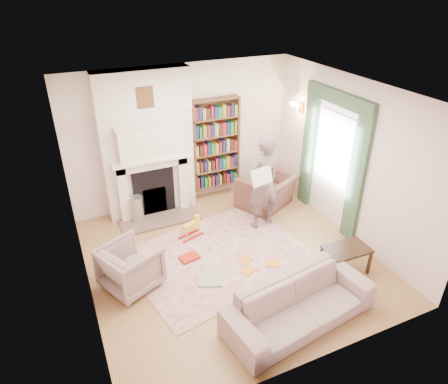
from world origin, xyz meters
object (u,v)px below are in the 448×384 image
bookcase (215,144)px  rocking_horse (191,228)px  sofa (300,304)px  coffee_table (345,260)px  man_reading (263,182)px  armchair_reading (267,191)px  armchair_left (131,267)px  paraffin_heater (137,210)px

bookcase → rocking_horse: 1.91m
sofa → coffee_table: sofa is taller
sofa → rocking_horse: (-0.66, 2.48, -0.11)m
man_reading → coffee_table: (0.56, -1.72, -0.69)m
armchair_reading → sofa: size_ratio=0.49×
man_reading → rocking_horse: 1.54m
man_reading → rocking_horse: size_ratio=3.96×
sofa → coffee_table: 1.39m
armchair_reading → man_reading: size_ratio=0.57×
bookcase → coffee_table: bearing=-74.5°
bookcase → armchair_left: bookcase is taller
sofa → coffee_table: bearing=16.5°
bookcase → coffee_table: bookcase is taller
armchair_left → coffee_table: 3.34m
bookcase → sofa: size_ratio=0.87×
coffee_table → bookcase: bearing=106.8°
coffee_table → armchair_reading: bearing=94.1°
paraffin_heater → rocking_horse: bearing=-50.2°
coffee_table → rocking_horse: (-1.91, 1.89, -0.02)m
paraffin_heater → armchair_left: bearing=-106.3°
bookcase → armchair_left: size_ratio=2.37×
bookcase → paraffin_heater: bookcase is taller
armchair_left → rocking_horse: (1.25, 0.83, -0.15)m
coffee_table → sofa: bearing=-153.7°
sofa → armchair_left: bearing=130.9°
rocking_horse → man_reading: bearing=-24.0°
coffee_table → paraffin_heater: 3.86m
armchair_reading → armchair_left: bearing=-4.0°
rocking_horse → paraffin_heater: bearing=112.9°
sofa → man_reading: 2.48m
sofa → coffee_table: size_ratio=3.04×
paraffin_heater → coffee_table: bearing=-46.3°
armchair_left → sofa: bearing=-155.6°
armchair_reading → rocking_horse: 1.86m
bookcase → rocking_horse: bookcase is taller
sofa → armchair_reading: bearing=60.1°
bookcase → sofa: bearing=-95.8°
armchair_reading → rocking_horse: bearing=-13.0°
armchair_left → coffee_table: (3.17, -1.06, -0.13)m
armchair_left → man_reading: man_reading is taller
man_reading → rocking_horse: bearing=-19.6°
bookcase → armchair_left: (-2.29, -2.10, -0.82)m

